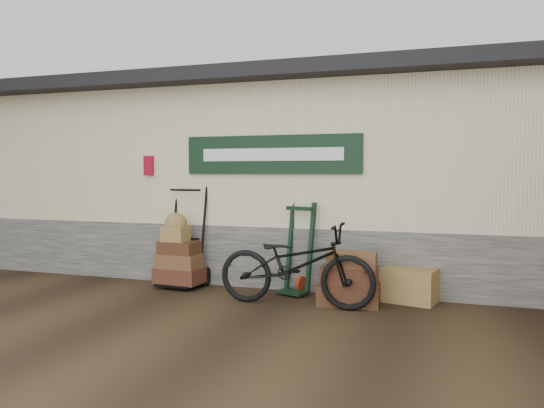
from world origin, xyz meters
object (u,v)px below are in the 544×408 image
Objects in this scene: porter_trolley at (186,231)px; bicycle at (296,260)px; suitcase_stack at (349,278)px; green_barrow at (298,248)px; wicker_hamper at (409,285)px.

porter_trolley is 0.81× the size of bicycle.
suitcase_stack is at bearing -65.22° from bicycle.
green_barrow is 1.56m from wicker_hamper.
bicycle is (-1.35, -0.67, 0.37)m from wicker_hamper.
porter_trolley is at bearing -159.53° from green_barrow.
green_barrow is 1.64× the size of suitcase_stack.
porter_trolley reaches higher than bicycle.
suitcase_stack is 0.73m from bicycle.
green_barrow is 0.92m from suitcase_stack.
porter_trolley is 2.41× the size of wicker_hamper.
green_barrow is at bearing 179.80° from wicker_hamper.
porter_trolley reaches higher than wicker_hamper.
suitcase_stack reaches higher than wicker_hamper.
bicycle is (-0.63, -0.29, 0.25)m from suitcase_stack.
green_barrow is at bearing 153.55° from suitcase_stack.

